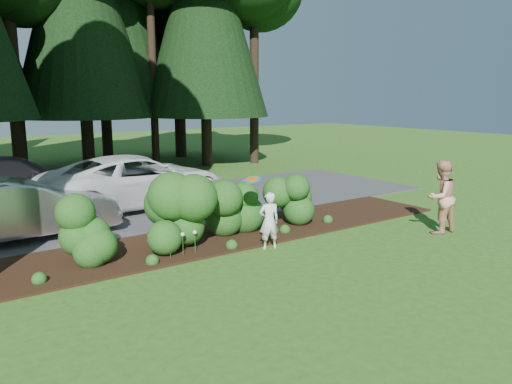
{
  "coord_description": "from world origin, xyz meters",
  "views": [
    {
      "loc": [
        -5.07,
        -7.09,
        3.51
      ],
      "look_at": [
        1.5,
        2.16,
        1.3
      ],
      "focal_mm": 35.0,
      "sensor_mm": 36.0,
      "label": 1
    }
  ],
  "objects_px": {
    "car_silver_wagon": "(22,210)",
    "frisbee": "(252,180)",
    "adult": "(441,197)",
    "car_dark_suv": "(13,182)",
    "child": "(269,221)",
    "car_white_suv": "(137,181)"
  },
  "relations": [
    {
      "from": "adult",
      "to": "car_white_suv",
      "type": "bearing_deg",
      "value": -52.83
    },
    {
      "from": "car_white_suv",
      "to": "frisbee",
      "type": "bearing_deg",
      "value": -178.99
    },
    {
      "from": "car_dark_suv",
      "to": "child",
      "type": "relative_size",
      "value": 4.15
    },
    {
      "from": "car_dark_suv",
      "to": "adult",
      "type": "bearing_deg",
      "value": -130.35
    },
    {
      "from": "child",
      "to": "adult",
      "type": "bearing_deg",
      "value": 178.03
    },
    {
      "from": "car_dark_suv",
      "to": "child",
      "type": "distance_m",
      "value": 8.95
    },
    {
      "from": "car_dark_suv",
      "to": "child",
      "type": "bearing_deg",
      "value": -145.54
    },
    {
      "from": "car_white_suv",
      "to": "child",
      "type": "bearing_deg",
      "value": -177.16
    },
    {
      "from": "car_silver_wagon",
      "to": "car_dark_suv",
      "type": "height_order",
      "value": "car_dark_suv"
    },
    {
      "from": "car_silver_wagon",
      "to": "adult",
      "type": "distance_m",
      "value": 10.46
    },
    {
      "from": "car_white_suv",
      "to": "adult",
      "type": "xyz_separation_m",
      "value": [
        5.18,
        -7.36,
        0.09
      ]
    },
    {
      "from": "car_silver_wagon",
      "to": "car_white_suv",
      "type": "xyz_separation_m",
      "value": [
        3.73,
        1.88,
        0.08
      ]
    },
    {
      "from": "car_white_suv",
      "to": "frisbee",
      "type": "distance_m",
      "value": 5.64
    },
    {
      "from": "car_white_suv",
      "to": "car_silver_wagon",
      "type": "bearing_deg",
      "value": 112.2
    },
    {
      "from": "adult",
      "to": "frisbee",
      "type": "height_order",
      "value": "adult"
    },
    {
      "from": "child",
      "to": "adult",
      "type": "xyz_separation_m",
      "value": [
        4.42,
        -1.43,
        0.27
      ]
    },
    {
      "from": "adult",
      "to": "frisbee",
      "type": "relative_size",
      "value": 4.0
    },
    {
      "from": "car_silver_wagon",
      "to": "child",
      "type": "distance_m",
      "value": 6.05
    },
    {
      "from": "adult",
      "to": "frisbee",
      "type": "distance_m",
      "value": 5.02
    },
    {
      "from": "car_silver_wagon",
      "to": "frisbee",
      "type": "distance_m",
      "value": 5.7
    },
    {
      "from": "car_dark_suv",
      "to": "adult",
      "type": "height_order",
      "value": "adult"
    },
    {
      "from": "car_dark_suv",
      "to": "car_silver_wagon",
      "type": "bearing_deg",
      "value": -179.17
    }
  ]
}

